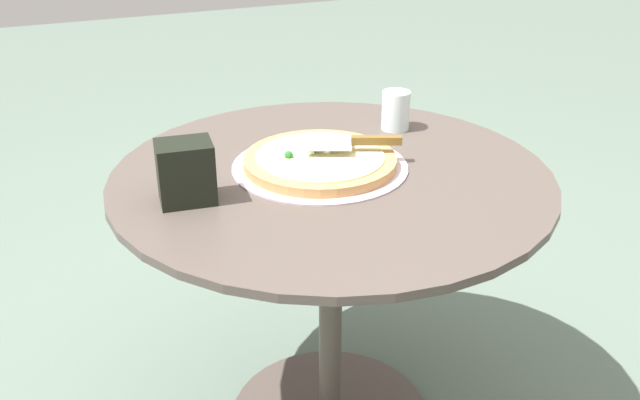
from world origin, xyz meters
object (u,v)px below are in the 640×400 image
(patio_table, at_px, (331,242))
(drinking_cup, at_px, (396,110))
(pizza_on_tray, at_px, (320,162))
(pizza_server, at_px, (354,142))
(napkin_dispenser, at_px, (186,172))

(patio_table, xyz_separation_m, drinking_cup, (-0.18, 0.25, 0.22))
(pizza_on_tray, height_order, drinking_cup, drinking_cup)
(pizza_server, xyz_separation_m, drinking_cup, (-0.15, 0.18, -0.00))
(patio_table, relative_size, pizza_on_tray, 2.47)
(patio_table, xyz_separation_m, pizza_on_tray, (-0.04, -0.01, 0.18))
(pizza_server, distance_m, napkin_dispenser, 0.38)
(napkin_dispenser, bearing_deg, patio_table, 8.64)
(pizza_server, height_order, napkin_dispenser, napkin_dispenser)
(pizza_on_tray, distance_m, drinking_cup, 0.30)
(napkin_dispenser, bearing_deg, drinking_cup, 25.44)
(pizza_server, relative_size, napkin_dispenser, 1.75)
(patio_table, bearing_deg, napkin_dispenser, -87.51)
(patio_table, distance_m, napkin_dispenser, 0.39)
(pizza_server, xyz_separation_m, napkin_dispenser, (0.05, -0.38, 0.01))
(pizza_on_tray, height_order, napkin_dispenser, napkin_dispenser)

